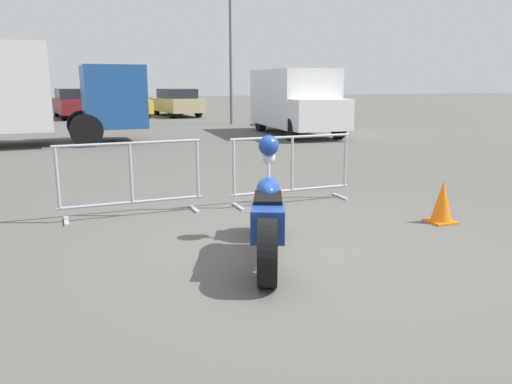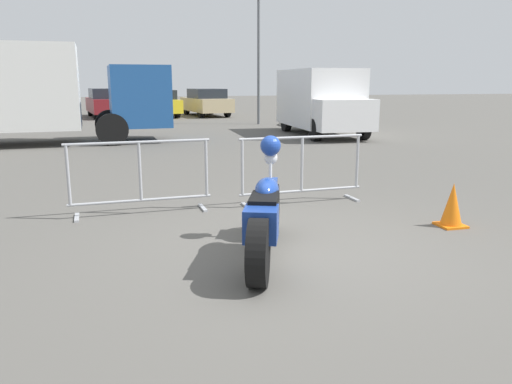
{
  "view_description": "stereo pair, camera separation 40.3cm",
  "coord_description": "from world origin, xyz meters",
  "px_view_note": "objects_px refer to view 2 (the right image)",
  "views": [
    {
      "loc": [
        -2.27,
        -5.08,
        1.9
      ],
      "look_at": [
        -0.44,
        0.22,
        0.65
      ],
      "focal_mm": 35.0,
      "sensor_mm": 36.0,
      "label": 1
    },
    {
      "loc": [
        -1.88,
        -5.2,
        1.9
      ],
      "look_at": [
        -0.44,
        0.22,
        0.65
      ],
      "focal_mm": 35.0,
      "sensor_mm": 36.0,
      "label": 2
    }
  ],
  "objects_px": {
    "parked_car_maroon": "(107,103)",
    "traffic_cone": "(452,205)",
    "crowd_barrier_near": "(140,177)",
    "parked_car_tan": "(206,102)",
    "street_lamp": "(259,39)",
    "parked_car_yellow": "(158,103)",
    "parked_car_silver": "(53,104)",
    "motorcycle": "(265,215)",
    "crowd_barrier_far": "(302,169)",
    "pedestrian": "(129,102)",
    "delivery_van": "(321,100)",
    "box_truck": "(22,90)"
  },
  "relations": [
    {
      "from": "pedestrian",
      "to": "crowd_barrier_far",
      "type": "bearing_deg",
      "value": -141.9
    },
    {
      "from": "box_truck",
      "to": "parked_car_maroon",
      "type": "height_order",
      "value": "box_truck"
    },
    {
      "from": "parked_car_maroon",
      "to": "traffic_cone",
      "type": "xyz_separation_m",
      "value": [
        4.9,
        -22.72,
        -0.48
      ]
    },
    {
      "from": "motorcycle",
      "to": "traffic_cone",
      "type": "height_order",
      "value": "motorcycle"
    },
    {
      "from": "parked_car_silver",
      "to": "street_lamp",
      "type": "bearing_deg",
      "value": -131.29
    },
    {
      "from": "motorcycle",
      "to": "street_lamp",
      "type": "height_order",
      "value": "street_lamp"
    },
    {
      "from": "pedestrian",
      "to": "delivery_van",
      "type": "bearing_deg",
      "value": -109.66
    },
    {
      "from": "motorcycle",
      "to": "parked_car_tan",
      "type": "distance_m",
      "value": 23.17
    },
    {
      "from": "parked_car_maroon",
      "to": "parked_car_tan",
      "type": "distance_m",
      "value": 5.32
    },
    {
      "from": "parked_car_tan",
      "to": "traffic_cone",
      "type": "xyz_separation_m",
      "value": [
        -0.42,
        -22.45,
        -0.47
      ]
    },
    {
      "from": "parked_car_maroon",
      "to": "street_lamp",
      "type": "xyz_separation_m",
      "value": [
        6.68,
        -6.36,
        2.94
      ]
    },
    {
      "from": "crowd_barrier_far",
      "to": "pedestrian",
      "type": "xyz_separation_m",
      "value": [
        -2.32,
        17.52,
        0.37
      ]
    },
    {
      "from": "crowd_barrier_near",
      "to": "traffic_cone",
      "type": "xyz_separation_m",
      "value": [
        3.97,
        -1.74,
        -0.26
      ]
    },
    {
      "from": "pedestrian",
      "to": "parked_car_silver",
      "type": "bearing_deg",
      "value": 80.75
    },
    {
      "from": "crowd_barrier_near",
      "to": "parked_car_silver",
      "type": "height_order",
      "value": "parked_car_silver"
    },
    {
      "from": "parked_car_maroon",
      "to": "traffic_cone",
      "type": "height_order",
      "value": "parked_car_maroon"
    },
    {
      "from": "crowd_barrier_near",
      "to": "parked_car_tan",
      "type": "xyz_separation_m",
      "value": [
        4.39,
        20.71,
        0.2
      ]
    },
    {
      "from": "parked_car_silver",
      "to": "delivery_van",
      "type": "bearing_deg",
      "value": -145.34
    },
    {
      "from": "box_truck",
      "to": "parked_car_tan",
      "type": "relative_size",
      "value": 1.7
    },
    {
      "from": "motorcycle",
      "to": "traffic_cone",
      "type": "bearing_deg",
      "value": -58.64
    },
    {
      "from": "parked_car_tan",
      "to": "street_lamp",
      "type": "xyz_separation_m",
      "value": [
        1.37,
        -6.09,
        2.96
      ]
    },
    {
      "from": "box_truck",
      "to": "parked_car_maroon",
      "type": "xyz_separation_m",
      "value": [
        2.1,
        11.8,
        -0.87
      ]
    },
    {
      "from": "parked_car_yellow",
      "to": "traffic_cone",
      "type": "height_order",
      "value": "parked_car_yellow"
    },
    {
      "from": "delivery_van",
      "to": "motorcycle",
      "type": "bearing_deg",
      "value": -22.97
    },
    {
      "from": "crowd_barrier_far",
      "to": "street_lamp",
      "type": "xyz_separation_m",
      "value": [
        3.28,
        14.62,
        3.16
      ]
    },
    {
      "from": "street_lamp",
      "to": "crowd_barrier_near",
      "type": "bearing_deg",
      "value": -111.49
    },
    {
      "from": "box_truck",
      "to": "pedestrian",
      "type": "height_order",
      "value": "box_truck"
    },
    {
      "from": "crowd_barrier_far",
      "to": "pedestrian",
      "type": "relative_size",
      "value": 1.21
    },
    {
      "from": "parked_car_silver",
      "to": "pedestrian",
      "type": "height_order",
      "value": "pedestrian"
    },
    {
      "from": "motorcycle",
      "to": "box_truck",
      "type": "relative_size",
      "value": 0.28
    },
    {
      "from": "delivery_van",
      "to": "pedestrian",
      "type": "relative_size",
      "value": 2.99
    },
    {
      "from": "parked_car_maroon",
      "to": "parked_car_yellow",
      "type": "relative_size",
      "value": 1.06
    },
    {
      "from": "crowd_barrier_near",
      "to": "parked_car_tan",
      "type": "relative_size",
      "value": 0.45
    },
    {
      "from": "delivery_van",
      "to": "parked_car_yellow",
      "type": "distance_m",
      "value": 12.18
    },
    {
      "from": "crowd_barrier_near",
      "to": "parked_car_silver",
      "type": "xyz_separation_m",
      "value": [
        -3.59,
        20.64,
        0.22
      ]
    },
    {
      "from": "delivery_van",
      "to": "street_lamp",
      "type": "height_order",
      "value": "street_lamp"
    },
    {
      "from": "parked_car_silver",
      "to": "parked_car_tan",
      "type": "xyz_separation_m",
      "value": [
        7.97,
        0.06,
        -0.01
      ]
    },
    {
      "from": "parked_car_maroon",
      "to": "delivery_van",
      "type": "bearing_deg",
      "value": -154.48
    },
    {
      "from": "delivery_van",
      "to": "pedestrian",
      "type": "height_order",
      "value": "delivery_van"
    },
    {
      "from": "motorcycle",
      "to": "parked_car_tan",
      "type": "relative_size",
      "value": 0.47
    },
    {
      "from": "parked_car_silver",
      "to": "parked_car_tan",
      "type": "bearing_deg",
      "value": -98.0
    },
    {
      "from": "motorcycle",
      "to": "traffic_cone",
      "type": "xyz_separation_m",
      "value": [
        2.73,
        0.51,
        -0.2
      ]
    },
    {
      "from": "delivery_van",
      "to": "box_truck",
      "type": "bearing_deg",
      "value": -85.53
    },
    {
      "from": "delivery_van",
      "to": "pedestrian",
      "type": "distance_m",
      "value": 10.24
    },
    {
      "from": "crowd_barrier_near",
      "to": "parked_car_tan",
      "type": "distance_m",
      "value": 21.17
    },
    {
      "from": "crowd_barrier_far",
      "to": "street_lamp",
      "type": "height_order",
      "value": "street_lamp"
    },
    {
      "from": "motorcycle",
      "to": "parked_car_yellow",
      "type": "height_order",
      "value": "parked_car_yellow"
    },
    {
      "from": "parked_car_maroon",
      "to": "traffic_cone",
      "type": "bearing_deg",
      "value": -176.3
    },
    {
      "from": "traffic_cone",
      "to": "street_lamp",
      "type": "bearing_deg",
      "value": 83.77
    },
    {
      "from": "parked_car_tan",
      "to": "street_lamp",
      "type": "relative_size",
      "value": 0.81
    }
  ]
}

